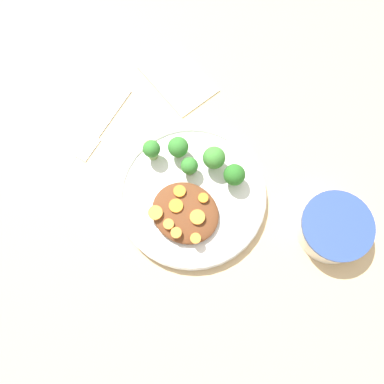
# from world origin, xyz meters

# --- Properties ---
(ground_plane) EXTENTS (4.00, 4.00, 0.00)m
(ground_plane) POSITION_xyz_m (0.00, 0.00, 0.00)
(ground_plane) COLOR tan
(plate) EXTENTS (0.28, 0.28, 0.02)m
(plate) POSITION_xyz_m (0.00, 0.00, 0.01)
(plate) COLOR silver
(plate) RESTS_ON ground_plane
(dip_bowl) EXTENTS (0.13, 0.13, 0.05)m
(dip_bowl) POSITION_xyz_m (-0.25, -0.09, 0.03)
(dip_bowl) COLOR white
(dip_bowl) RESTS_ON ground_plane
(stew_mound) EXTENTS (0.13, 0.11, 0.02)m
(stew_mound) POSITION_xyz_m (-0.01, 0.04, 0.03)
(stew_mound) COLOR brown
(stew_mound) RESTS_ON plate
(broccoli_floret_0) EXTENTS (0.04, 0.04, 0.06)m
(broccoli_floret_0) POSITION_xyz_m (-0.00, -0.07, 0.05)
(broccoli_floret_0) COLOR #759E51
(broccoli_floret_0) RESTS_ON plate
(broccoli_floret_1) EXTENTS (0.04, 0.04, 0.05)m
(broccoli_floret_1) POSITION_xyz_m (0.07, -0.05, 0.05)
(broccoli_floret_1) COLOR #759E51
(broccoli_floret_1) RESTS_ON plate
(broccoli_floret_2) EXTENTS (0.04, 0.04, 0.05)m
(broccoli_floret_2) POSITION_xyz_m (-0.05, -0.07, 0.05)
(broccoli_floret_2) COLOR #759E51
(broccoli_floret_2) RESTS_ON plate
(broccoli_floret_3) EXTENTS (0.03, 0.03, 0.04)m
(broccoli_floret_3) POSITION_xyz_m (0.03, -0.04, 0.04)
(broccoli_floret_3) COLOR #759E51
(broccoli_floret_3) RESTS_ON plate
(broccoli_floret_4) EXTENTS (0.03, 0.03, 0.05)m
(broccoli_floret_4) POSITION_xyz_m (0.11, -0.02, 0.05)
(broccoli_floret_4) COLOR #7FA85B
(broccoli_floret_4) RESTS_ON plate
(carrot_slice_0) EXTENTS (0.03, 0.03, 0.01)m
(carrot_slice_0) POSITION_xyz_m (-0.04, 0.04, 0.04)
(carrot_slice_0) COLOR orange
(carrot_slice_0) RESTS_ON stew_mound
(carrot_slice_1) EXTENTS (0.02, 0.02, 0.00)m
(carrot_slice_1) POSITION_xyz_m (0.02, 0.01, 0.04)
(carrot_slice_1) COLOR orange
(carrot_slice_1) RESTS_ON stew_mound
(carrot_slice_2) EXTENTS (0.03, 0.03, 0.00)m
(carrot_slice_2) POSITION_xyz_m (0.01, 0.04, 0.04)
(carrot_slice_2) COLOR orange
(carrot_slice_2) RESTS_ON stew_mound
(carrot_slice_3) EXTENTS (0.02, 0.02, 0.00)m
(carrot_slice_3) POSITION_xyz_m (-0.02, -0.00, 0.04)
(carrot_slice_3) COLOR orange
(carrot_slice_3) RESTS_ON stew_mound
(carrot_slice_4) EXTENTS (0.02, 0.02, 0.01)m
(carrot_slice_4) POSITION_xyz_m (-0.05, 0.07, 0.04)
(carrot_slice_4) COLOR orange
(carrot_slice_4) RESTS_ON stew_mound
(carrot_slice_5) EXTENTS (0.02, 0.02, 0.01)m
(carrot_slice_5) POSITION_xyz_m (-0.02, 0.08, 0.04)
(carrot_slice_5) COLOR orange
(carrot_slice_5) RESTS_ON stew_mound
(carrot_slice_6) EXTENTS (0.02, 0.02, 0.00)m
(carrot_slice_6) POSITION_xyz_m (0.00, 0.08, 0.04)
(carrot_slice_6) COLOR orange
(carrot_slice_6) RESTS_ON stew_mound
(carrot_slice_7) EXTENTS (0.03, 0.03, 0.01)m
(carrot_slice_7) POSITION_xyz_m (0.03, 0.07, 0.04)
(carrot_slice_7) COLOR orange
(carrot_slice_7) RESTS_ON stew_mound
(fork) EXTENTS (0.03, 0.18, 0.01)m
(fork) POSITION_xyz_m (0.23, -0.01, 0.00)
(fork) COLOR silver
(fork) RESTS_ON ground_plane
(napkin) EXTENTS (0.18, 0.14, 0.01)m
(napkin) POSITION_xyz_m (0.17, -0.20, 0.00)
(napkin) COLOR beige
(napkin) RESTS_ON ground_plane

